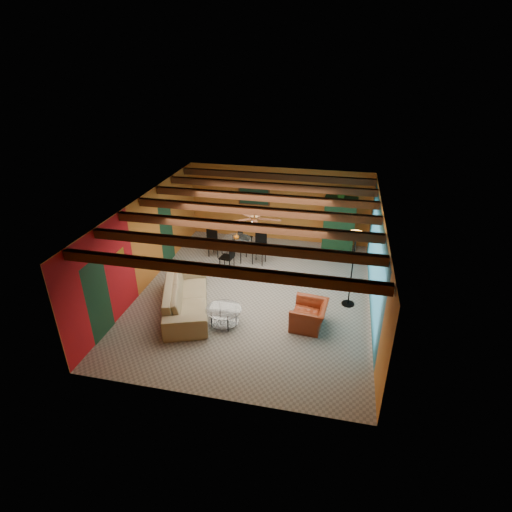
% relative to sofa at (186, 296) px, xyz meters
% --- Properties ---
extents(room, '(6.52, 8.01, 2.71)m').
position_rel_sofa_xyz_m(room, '(1.63, 1.23, 1.95)').
color(room, gray).
rests_on(room, ground).
extents(sofa, '(1.97, 3.01, 0.82)m').
position_rel_sofa_xyz_m(sofa, '(0.00, 0.00, 0.00)').
color(sofa, '#8E7E5B').
rests_on(sofa, ground).
extents(armchair, '(0.95, 1.06, 0.64)m').
position_rel_sofa_xyz_m(armchair, '(3.31, -0.03, -0.09)').
color(armchair, maroon).
rests_on(armchair, ground).
extents(coffee_table, '(1.08, 1.08, 0.47)m').
position_rel_sofa_xyz_m(coffee_table, '(1.18, -0.44, -0.17)').
color(coffee_table, silver).
rests_on(coffee_table, ground).
extents(dining_table, '(2.26, 2.26, 1.04)m').
position_rel_sofa_xyz_m(dining_table, '(0.56, 3.17, 0.11)').
color(dining_table, silver).
rests_on(dining_table, ground).
extents(armoire, '(1.07, 0.59, 1.80)m').
position_rel_sofa_xyz_m(armoire, '(3.83, 4.82, 0.49)').
color(armoire, brown).
rests_on(armoire, ground).
extents(floor_lamp, '(0.54, 0.54, 2.17)m').
position_rel_sofa_xyz_m(floor_lamp, '(4.28, 1.18, 0.68)').
color(floor_lamp, black).
rests_on(floor_lamp, ground).
extents(ceiling_fan, '(1.50, 1.50, 0.44)m').
position_rel_sofa_xyz_m(ceiling_fan, '(1.63, 1.12, 1.95)').
color(ceiling_fan, '#472614').
rests_on(ceiling_fan, ceiling).
extents(painting, '(1.05, 0.03, 0.65)m').
position_rel_sofa_xyz_m(painting, '(0.73, 5.08, 1.24)').
color(painting, black).
rests_on(painting, wall_back).
extents(potted_plant, '(0.48, 0.42, 0.48)m').
position_rel_sofa_xyz_m(potted_plant, '(3.83, 4.82, 1.64)').
color(potted_plant, '#26661E').
rests_on(potted_plant, armoire).
extents(vase, '(0.20, 0.20, 0.19)m').
position_rel_sofa_xyz_m(vase, '(0.56, 3.17, 0.72)').
color(vase, orange).
rests_on(vase, dining_table).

